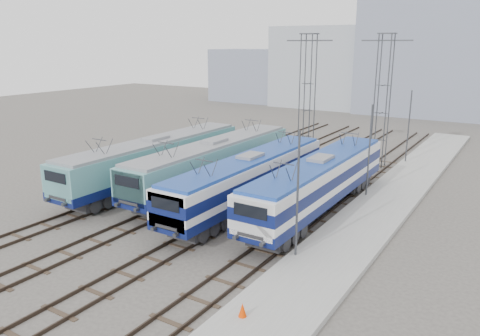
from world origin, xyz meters
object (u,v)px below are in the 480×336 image
object	(u,v)px
locomotive_center_left	(213,161)
catenary_tower_east	(383,95)
locomotive_far_left	(154,158)
locomotive_far_right	(319,180)
mast_rear	(408,128)
safety_cone	(242,310)
mast_front	(297,198)
catenary_tower_west	(307,93)
mast_mid	(369,153)
locomotive_center_right	(249,177)

from	to	relation	value
locomotive_center_left	catenary_tower_east	world-z (taller)	catenary_tower_east
locomotive_far_left	locomotive_far_right	xyz separation A→B (m)	(13.50, 1.22, -0.01)
mast_rear	safety_cone	xyz separation A→B (m)	(0.67, -30.42, -2.90)
mast_front	mast_rear	distance (m)	24.00
catenary_tower_west	mast_rear	world-z (taller)	catenary_tower_west
catenary_tower_east	mast_mid	bearing A→B (deg)	-78.14
locomotive_center_right	catenary_tower_west	distance (m)	15.13
locomotive_far_left	locomotive_center_right	size ratio (longest dim) A/B	1.06
mast_rear	mast_front	bearing A→B (deg)	-90.00
locomotive_center_left	locomotive_center_right	distance (m)	4.94
locomotive_far_right	locomotive_center_right	bearing A→B (deg)	-160.74
locomotive_far_right	catenary_tower_west	bearing A→B (deg)	117.93
locomotive_far_left	catenary_tower_west	distance (m)	16.09
locomotive_far_left	locomotive_center_right	xyz separation A→B (m)	(9.00, -0.35, -0.06)
catenary_tower_west	catenary_tower_east	size ratio (longest dim) A/B	1.00
locomotive_center_right	catenary_tower_east	size ratio (longest dim) A/B	1.48
locomotive_center_right	mast_mid	world-z (taller)	mast_mid
mast_front	locomotive_far_right	bearing A→B (deg)	104.28
catenary_tower_west	mast_rear	distance (m)	9.99
mast_front	safety_cone	world-z (taller)	mast_front
locomotive_center_right	locomotive_far_left	bearing A→B (deg)	177.79
catenary_tower_east	mast_rear	world-z (taller)	catenary_tower_east
catenary_tower_east	locomotive_center_right	bearing A→B (deg)	-104.61
mast_mid	locomotive_far_left	bearing A→B (deg)	-158.79
locomotive_center_left	safety_cone	size ratio (longest dim) A/B	30.52
locomotive_center_left	mast_rear	distance (m)	19.58
locomotive_far_left	locomotive_center_left	xyz separation A→B (m)	(4.50, 1.70, -0.01)
safety_cone	catenary_tower_west	bearing A→B (deg)	109.34
locomotive_center_left	catenary_tower_west	world-z (taller)	catenary_tower_west
locomotive_center_right	locomotive_far_right	xyz separation A→B (m)	(4.50, 1.57, 0.05)
locomotive_far_left	catenary_tower_east	size ratio (longest dim) A/B	1.56
locomotive_far_left	mast_front	distance (m)	16.54
locomotive_far_right	mast_mid	distance (m)	5.22
locomotive_center_right	locomotive_far_right	world-z (taller)	locomotive_far_right
locomotive_center_right	locomotive_far_right	bearing A→B (deg)	19.26
mast_mid	locomotive_center_left	bearing A→B (deg)	-158.59
locomotive_far_left	mast_rear	size ratio (longest dim) A/B	2.68
locomotive_center_left	mast_front	world-z (taller)	mast_front
catenary_tower_west	locomotive_center_right	bearing A→B (deg)	-81.06
locomotive_center_left	catenary_tower_east	xyz separation A→B (m)	(8.75, 14.25, 4.33)
catenary_tower_east	safety_cone	bearing A→B (deg)	-84.43
locomotive_far_right	mast_front	world-z (taller)	mast_front
catenary_tower_west	mast_mid	xyz separation A→B (m)	(8.60, -8.00, -3.14)
locomotive_far_left	mast_rear	xyz separation A→B (m)	(15.35, 17.96, 1.17)
safety_cone	locomotive_center_right	bearing A→B (deg)	120.09
locomotive_center_left	catenary_tower_west	bearing A→B (deg)	79.60
locomotive_far_right	catenary_tower_east	bearing A→B (deg)	90.97
locomotive_far_right	locomotive_center_left	bearing A→B (deg)	176.96
locomotive_far_left	locomotive_center_right	distance (m)	9.01
locomotive_far_right	mast_mid	world-z (taller)	mast_mid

